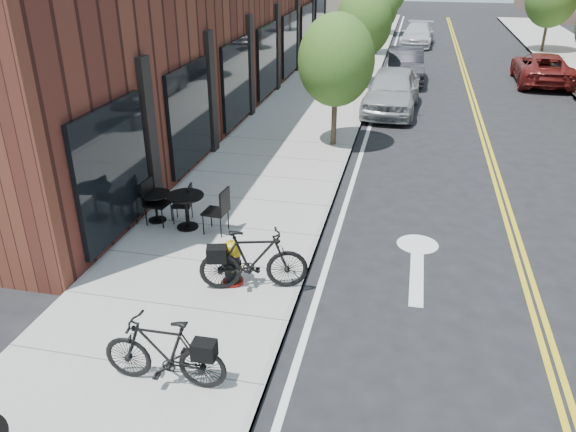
# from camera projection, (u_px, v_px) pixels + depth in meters

# --- Properties ---
(ground) EXTENTS (120.00, 120.00, 0.00)m
(ground) POSITION_uv_depth(u_px,v_px,m) (289.00, 327.00, 9.07)
(ground) COLOR black
(ground) RESTS_ON ground
(sidewalk_near) EXTENTS (4.00, 70.00, 0.12)m
(sidewalk_near) POSITION_uv_depth(u_px,v_px,m) (295.00, 133.00, 18.22)
(sidewalk_near) COLOR #9E9B93
(sidewalk_near) RESTS_ON ground
(building_near) EXTENTS (5.00, 28.00, 7.00)m
(building_near) POSITION_uv_depth(u_px,v_px,m) (200.00, 6.00, 21.12)
(building_near) COLOR #421B15
(building_near) RESTS_ON ground
(tree_near_a) EXTENTS (2.20, 2.20, 3.81)m
(tree_near_a) POSITION_uv_depth(u_px,v_px,m) (336.00, 60.00, 15.96)
(tree_near_a) COLOR #382B1E
(tree_near_a) RESTS_ON sidewalk_near
(tree_near_b) EXTENTS (2.30, 2.30, 3.98)m
(tree_near_b) POSITION_uv_depth(u_px,v_px,m) (364.00, 22.00, 22.95)
(tree_near_b) COLOR #382B1E
(tree_near_b) RESTS_ON sidewalk_near
(tree_near_c) EXTENTS (2.10, 2.10, 3.67)m
(tree_near_c) POSITION_uv_depth(u_px,v_px,m) (378.00, 8.00, 30.06)
(tree_near_c) COLOR #382B1E
(tree_near_c) RESTS_ON sidewalk_near
(fire_hydrant) EXTENTS (0.49, 0.49, 0.86)m
(fire_hydrant) POSITION_uv_depth(u_px,v_px,m) (232.00, 263.00, 9.87)
(fire_hydrant) COLOR maroon
(fire_hydrant) RESTS_ON sidewalk_near
(bicycle_left) EXTENTS (1.76, 0.52, 1.05)m
(bicycle_left) POSITION_uv_depth(u_px,v_px,m) (164.00, 352.00, 7.53)
(bicycle_left) COLOR black
(bicycle_left) RESTS_ON sidewalk_near
(bicycle_right) EXTENTS (1.96, 1.01, 1.13)m
(bicycle_right) POSITION_uv_depth(u_px,v_px,m) (254.00, 260.00, 9.64)
(bicycle_right) COLOR black
(bicycle_right) RESTS_ON sidewalk_near
(bistro_set_b) EXTENTS (1.59, 0.77, 0.84)m
(bistro_set_b) POSITION_uv_depth(u_px,v_px,m) (156.00, 203.00, 12.12)
(bistro_set_b) COLOR black
(bistro_set_b) RESTS_ON sidewalk_near
(bistro_set_c) EXTENTS (1.84, 0.85, 0.98)m
(bistro_set_c) POSITION_uv_depth(u_px,v_px,m) (186.00, 206.00, 11.79)
(bistro_set_c) COLOR black
(bistro_set_c) RESTS_ON sidewalk_near
(parked_car_a) EXTENTS (2.09, 4.71, 1.58)m
(parked_car_a) POSITION_uv_depth(u_px,v_px,m) (392.00, 90.00, 20.45)
(parked_car_a) COLOR #969A9D
(parked_car_a) RESTS_ON ground
(parked_car_b) EXTENTS (1.75, 4.45, 1.44)m
(parked_car_b) POSITION_uv_depth(u_px,v_px,m) (405.00, 65.00, 25.10)
(parked_car_b) COLOR black
(parked_car_b) RESTS_ON ground
(parked_car_c) EXTENTS (2.11, 4.59, 1.30)m
(parked_car_c) POSITION_uv_depth(u_px,v_px,m) (417.00, 35.00, 34.15)
(parked_car_c) COLOR silver
(parked_car_c) RESTS_ON ground
(parked_car_far) EXTENTS (2.37, 4.89, 1.34)m
(parked_car_far) POSITION_uv_depth(u_px,v_px,m) (542.00, 68.00, 24.70)
(parked_car_far) COLOR maroon
(parked_car_far) RESTS_ON ground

